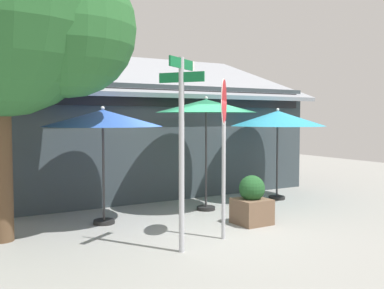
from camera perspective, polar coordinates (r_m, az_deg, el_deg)
ground_plane at (r=8.84m, az=2.76°, el=-11.21°), size 28.00×28.00×0.10m
cafe_building at (r=13.52m, az=-6.79°, el=1.09°), size 9.50×5.02×4.38m
street_sign_post at (r=7.03m, az=-1.37°, el=1.17°), size 0.73×0.68×3.17m
stop_sign at (r=7.82m, az=4.19°, el=2.44°), size 0.55×0.64×2.90m
patio_umbrella_royal_blue_left at (r=9.10m, az=-11.60°, el=3.30°), size 2.45×2.45×2.43m
patio_umbrella_forest_green_center at (r=10.27m, az=1.86°, el=4.93°), size 2.39×2.39×2.70m
patio_umbrella_teal_right at (r=11.84m, az=11.15°, el=3.30°), size 2.51×2.51×2.45m
shade_tree at (r=8.50m, az=-22.72°, el=15.99°), size 4.27×3.93×6.13m
sidewalk_planter at (r=9.15m, az=7.84°, el=-7.49°), size 0.67×0.67×1.01m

